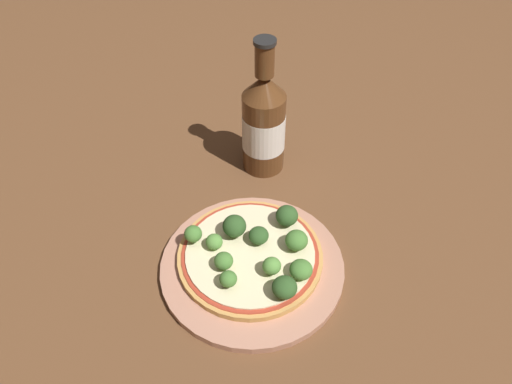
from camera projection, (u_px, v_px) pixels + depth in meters
name	position (u px, v px, depth m)	size (l,w,h in m)	color
ground_plane	(252.00, 269.00, 0.72)	(3.00, 3.00, 0.00)	brown
plate	(252.00, 262.00, 0.72)	(0.26, 0.26, 0.01)	tan
pizza	(250.00, 255.00, 0.71)	(0.21, 0.21, 0.01)	tan
broccoli_floret_0	(297.00, 240.00, 0.70)	(0.03, 0.03, 0.03)	#6B8E51
broccoli_floret_1	(193.00, 234.00, 0.71)	(0.03, 0.03, 0.03)	#6B8E51
broccoli_floret_2	(270.00, 267.00, 0.67)	(0.03, 0.03, 0.03)	#6B8E51
broccoli_floret_3	(224.00, 261.00, 0.68)	(0.03, 0.03, 0.03)	#6B8E51
broccoli_floret_4	(214.00, 242.00, 0.71)	(0.02, 0.02, 0.02)	#6B8E51
broccoli_floret_5	(234.00, 226.00, 0.72)	(0.03, 0.03, 0.04)	#6B8E51
broccoli_floret_6	(228.00, 279.00, 0.66)	(0.02, 0.02, 0.03)	#6B8E51
broccoli_floret_7	(287.00, 216.00, 0.73)	(0.03, 0.03, 0.03)	#6B8E51
broccoli_floret_8	(301.00, 270.00, 0.67)	(0.03, 0.03, 0.03)	#6B8E51
broccoli_floret_9	(285.00, 287.00, 0.65)	(0.03, 0.03, 0.03)	#6B8E51
broccoli_floret_10	(259.00, 236.00, 0.71)	(0.03, 0.03, 0.03)	#6B8E51
beer_bottle	(264.00, 123.00, 0.81)	(0.07, 0.07, 0.24)	#563319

